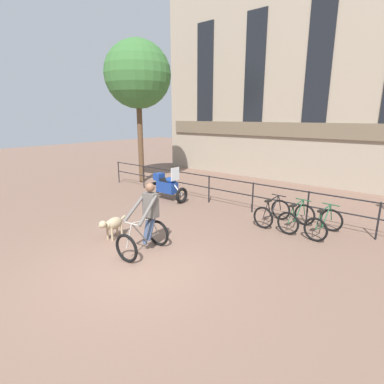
% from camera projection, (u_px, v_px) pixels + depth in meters
% --- Properties ---
extents(ground_plane, '(60.00, 60.00, 0.00)m').
position_uv_depth(ground_plane, '(136.00, 269.00, 6.56)').
color(ground_plane, '#7A5B4C').
extents(canal_railing, '(15.05, 0.05, 1.05)m').
position_uv_depth(canal_railing, '(253.00, 192.00, 10.26)').
color(canal_railing, black).
rests_on(canal_railing, ground_plane).
extents(building_facade, '(18.00, 0.72, 9.96)m').
position_uv_depth(building_facade, '(320.00, 77.00, 13.52)').
color(building_facade, gray).
rests_on(building_facade, ground_plane).
extents(cyclist_with_bike, '(0.79, 1.23, 1.70)m').
position_uv_depth(cyclist_with_bike, '(146.00, 222.00, 7.22)').
color(cyclist_with_bike, black).
rests_on(cyclist_with_bike, ground_plane).
extents(dog, '(0.34, 0.96, 0.61)m').
position_uv_depth(dog, '(112.00, 224.00, 8.06)').
color(dog, tan).
rests_on(dog, ground_plane).
extents(parked_motorcycle, '(1.65, 0.62, 1.35)m').
position_uv_depth(parked_motorcycle, '(167.00, 186.00, 11.82)').
color(parked_motorcycle, black).
rests_on(parked_motorcycle, ground_plane).
extents(parked_bicycle_near_lamp, '(0.74, 1.16, 0.86)m').
position_uv_depth(parked_bicycle_near_lamp, '(272.00, 213.00, 9.21)').
color(parked_bicycle_near_lamp, black).
rests_on(parked_bicycle_near_lamp, ground_plane).
extents(parked_bicycle_mid_left, '(0.76, 1.17, 0.86)m').
position_uv_depth(parked_bicycle_mid_left, '(297.00, 218.00, 8.74)').
color(parked_bicycle_mid_left, black).
rests_on(parked_bicycle_mid_left, ground_plane).
extents(parked_bicycle_mid_right, '(0.77, 1.17, 0.86)m').
position_uv_depth(parked_bicycle_mid_right, '(324.00, 224.00, 8.26)').
color(parked_bicycle_mid_right, black).
rests_on(parked_bicycle_mid_right, ground_plane).
extents(tree_canalside_left, '(3.11, 3.11, 6.69)m').
position_uv_depth(tree_canalside_left, '(138.00, 75.00, 13.96)').
color(tree_canalside_left, brown).
rests_on(tree_canalside_left, ground_plane).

